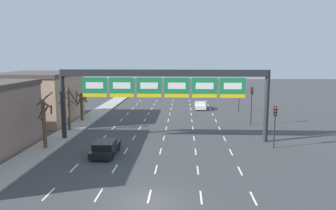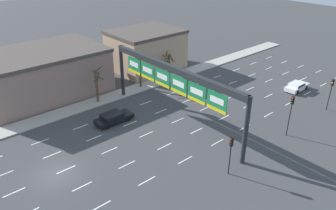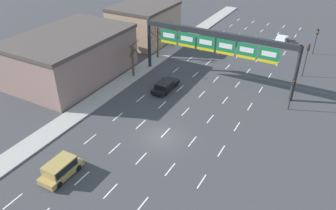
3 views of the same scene
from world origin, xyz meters
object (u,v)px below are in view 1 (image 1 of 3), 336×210
object	(u,v)px
sign_gantry	(163,83)
car_black	(105,147)
car_white	(200,105)
traffic_light_near_gantry	(239,93)
tree_bare_closest	(44,119)
traffic_light_mid_block	(275,118)
tree_bare_second	(68,106)
tree_bare_third	(82,104)
traffic_light_far_end	(252,98)

from	to	relation	value
sign_gantry	car_black	xyz separation A→B (m)	(-4.94, -5.34, -5.40)
car_white	traffic_light_near_gantry	xyz separation A→B (m)	(5.97, -2.80, 2.46)
traffic_light_near_gantry	tree_bare_closest	xyz separation A→B (m)	(-21.97, -21.80, -0.22)
traffic_light_mid_block	tree_bare_second	size ratio (longest dim) A/B	0.79
car_black	tree_bare_second	distance (m)	11.42
traffic_light_near_gantry	traffic_light_mid_block	xyz separation A→B (m)	(0.05, -20.38, -0.17)
sign_gantry	traffic_light_near_gantry	world-z (taller)	sign_gantry
car_black	tree_bare_third	bearing A→B (deg)	114.45
traffic_light_near_gantry	tree_bare_second	size ratio (longest dim) A/B	0.83
traffic_light_near_gantry	tree_bare_second	distance (m)	26.53
tree_bare_second	tree_bare_third	size ratio (longest dim) A/B	1.29
tree_bare_closest	traffic_light_far_end	bearing A→B (deg)	28.69
traffic_light_far_end	tree_bare_third	size ratio (longest dim) A/B	1.22
car_black	tree_bare_closest	distance (m)	6.72
sign_gantry	car_black	bearing A→B (deg)	-132.74
traffic_light_far_end	tree_bare_closest	distance (m)	24.99
traffic_light_near_gantry	traffic_light_far_end	bearing A→B (deg)	-90.34
car_white	traffic_light_far_end	bearing A→B (deg)	-64.86
traffic_light_mid_block	traffic_light_far_end	xyz separation A→B (m)	(-0.11, 10.58, 0.57)
tree_bare_second	car_black	bearing A→B (deg)	-54.09
traffic_light_far_end	tree_bare_closest	size ratio (longest dim) A/B	0.93
traffic_light_mid_block	tree_bare_closest	size ratio (longest dim) A/B	0.77
tree_bare_closest	tree_bare_third	world-z (taller)	tree_bare_closest
sign_gantry	tree_bare_closest	xyz separation A→B (m)	(-11.09, -3.82, -3.18)
traffic_light_far_end	tree_bare_closest	xyz separation A→B (m)	(-21.92, -11.99, -0.62)
traffic_light_mid_block	sign_gantry	bearing A→B (deg)	167.59
car_white	traffic_light_near_gantry	world-z (taller)	traffic_light_near_gantry
car_white	traffic_light_mid_block	distance (m)	24.06
car_black	traffic_light_near_gantry	xyz separation A→B (m)	(15.82, 23.32, 2.44)
traffic_light_near_gantry	tree_bare_closest	size ratio (longest dim) A/B	0.82
traffic_light_near_gantry	traffic_light_far_end	xyz separation A→B (m)	(-0.06, -9.81, 0.40)
traffic_light_far_end	tree_bare_third	bearing A→B (deg)	176.01
tree_bare_third	traffic_light_far_end	bearing A→B (deg)	-3.99
sign_gantry	tree_bare_third	distance (m)	15.74
tree_bare_third	car_black	bearing A→B (deg)	-65.55
car_white	tree_bare_third	size ratio (longest dim) A/B	1.04
tree_bare_second	traffic_light_near_gantry	bearing A→B (deg)	32.54
traffic_light_near_gantry	traffic_light_mid_block	bearing A→B (deg)	-89.85
traffic_light_mid_block	tree_bare_closest	distance (m)	22.07
car_white	car_black	bearing A→B (deg)	-110.66
sign_gantry	traffic_light_far_end	bearing A→B (deg)	37.04
car_black	traffic_light_near_gantry	distance (m)	28.28
car_black	car_white	distance (m)	27.91
sign_gantry	traffic_light_mid_block	world-z (taller)	sign_gantry
sign_gantry	car_white	bearing A→B (deg)	76.70
traffic_light_far_end	tree_bare_second	size ratio (longest dim) A/B	0.95
traffic_light_far_end	car_black	bearing A→B (deg)	-139.39
tree_bare_third	tree_bare_second	bearing A→B (deg)	-87.06
car_black	traffic_light_far_end	bearing A→B (deg)	40.61
traffic_light_near_gantry	tree_bare_second	xyz separation A→B (m)	(-22.37, -14.27, -0.05)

